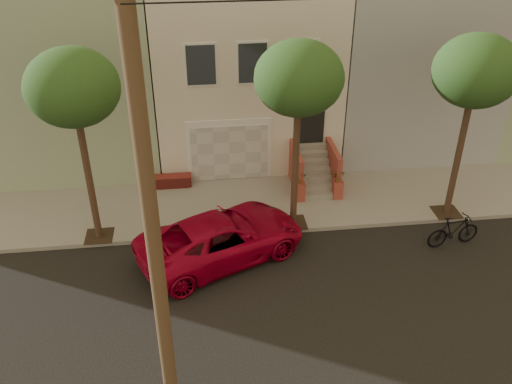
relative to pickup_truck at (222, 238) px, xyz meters
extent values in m
plane|color=black|center=(1.52, -2.50, -0.74)|extent=(90.00, 90.00, 0.00)
cube|color=gray|center=(1.52, 2.85, -0.66)|extent=(40.00, 3.70, 0.15)
cube|color=#BBB09F|center=(1.52, 8.70, 2.91)|extent=(7.00, 8.00, 7.00)
cube|color=#8FA283|center=(-5.28, 8.70, 2.91)|extent=(6.50, 8.00, 7.00)
cube|color=gray|center=(8.32, 8.70, 2.91)|extent=(6.50, 8.00, 7.00)
cube|color=silver|center=(0.62, 4.72, 0.66)|extent=(3.20, 0.12, 2.50)
cube|color=beige|center=(0.62, 4.66, 0.56)|extent=(2.90, 0.06, 2.20)
cube|color=gray|center=(0.62, 2.85, -0.58)|extent=(3.20, 3.70, 0.02)
cube|color=maroon|center=(-1.58, 4.40, -0.37)|extent=(1.40, 0.45, 0.44)
cube|color=black|center=(3.72, 4.67, 1.81)|extent=(1.00, 0.06, 2.00)
cube|color=#3F4751|center=(-0.28, 4.67, 4.01)|extent=(1.00, 0.06, 1.40)
cube|color=silver|center=(-0.28, 4.69, 4.01)|extent=(1.15, 0.05, 1.55)
cube|color=#3F4751|center=(1.52, 4.67, 4.01)|extent=(1.00, 0.06, 1.40)
cube|color=silver|center=(1.52, 4.69, 4.01)|extent=(1.15, 0.05, 1.55)
cube|color=#3F4751|center=(3.32, 4.67, 4.01)|extent=(1.00, 0.06, 1.40)
cube|color=silver|center=(3.32, 4.69, 4.01)|extent=(1.15, 0.05, 1.55)
cube|color=gray|center=(3.72, 2.88, -0.49)|extent=(1.20, 0.28, 0.20)
cube|color=gray|center=(3.72, 3.16, -0.29)|extent=(1.20, 0.28, 0.20)
cube|color=gray|center=(3.72, 3.44, -0.09)|extent=(1.20, 0.28, 0.20)
cube|color=gray|center=(3.72, 3.72, 0.11)|extent=(1.20, 0.28, 0.20)
cube|color=gray|center=(3.72, 4.00, 0.31)|extent=(1.20, 0.28, 0.20)
cube|color=gray|center=(3.72, 4.28, 0.51)|extent=(1.20, 0.28, 0.20)
cube|color=gray|center=(3.72, 4.56, 0.71)|extent=(1.20, 0.28, 0.20)
cube|color=#973D31|center=(3.02, 3.72, 0.21)|extent=(0.18, 1.96, 1.60)
cube|color=#973D31|center=(4.42, 3.72, 0.21)|extent=(0.18, 1.96, 1.60)
cube|color=#973D31|center=(3.02, 2.84, -0.24)|extent=(0.35, 0.35, 0.70)
imported|color=#214318|center=(3.02, 2.84, 0.34)|extent=(0.40, 0.35, 0.45)
cube|color=#973D31|center=(4.42, 2.84, -0.24)|extent=(0.35, 0.35, 0.70)
imported|color=#214318|center=(4.42, 2.84, 0.34)|extent=(0.41, 0.35, 0.45)
cube|color=#2D2116|center=(-3.98, 1.40, -0.58)|extent=(0.90, 0.90, 0.02)
cylinder|color=#382319|center=(-3.98, 1.40, 1.51)|extent=(0.22, 0.22, 4.20)
ellipsoid|color=#214318|center=(-3.98, 1.40, 4.56)|extent=(2.70, 2.57, 2.29)
cube|color=#2D2116|center=(2.52, 1.40, -0.58)|extent=(0.90, 0.90, 0.02)
cylinder|color=#382319|center=(2.52, 1.40, 1.51)|extent=(0.22, 0.22, 4.20)
ellipsoid|color=#214318|center=(2.52, 1.40, 4.56)|extent=(2.70, 2.57, 2.29)
cube|color=#2D2116|center=(8.02, 1.40, -0.58)|extent=(0.90, 0.90, 0.02)
cylinder|color=#382319|center=(8.02, 1.40, 1.51)|extent=(0.22, 0.22, 4.20)
ellipsoid|color=#214318|center=(8.02, 1.40, 4.56)|extent=(2.70, 2.57, 2.29)
cylinder|color=#4D3923|center=(-1.48, -5.70, 4.26)|extent=(0.30, 0.30, 10.00)
imported|color=#A90424|center=(0.00, 0.00, 0.00)|extent=(5.85, 4.39, 1.48)
imported|color=black|center=(7.48, -0.27, -0.18)|extent=(1.90, 0.79, 1.11)
camera|label=1|loc=(-0.60, -13.88, 10.00)|focal=38.43mm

